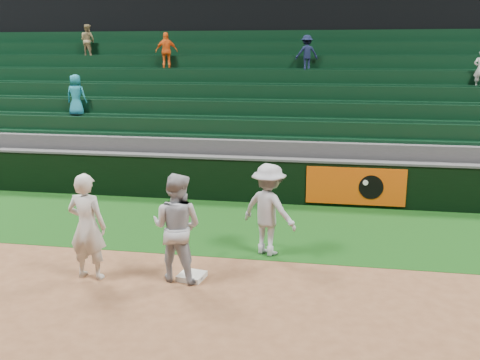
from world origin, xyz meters
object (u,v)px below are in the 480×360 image
(baserunner, at_px, (177,227))
(base_coach, at_px, (269,210))
(first_baseman, at_px, (87,227))
(first_base, at_px, (192,276))

(baserunner, height_order, base_coach, baserunner)
(first_baseman, distance_m, baserunner, 1.63)
(first_base, bearing_deg, baserunner, -173.20)
(first_baseman, bearing_deg, base_coach, -146.53)
(baserunner, xyz_separation_m, base_coach, (1.48, 1.52, -0.04))
(first_base, xyz_separation_m, base_coach, (1.23, 1.49, 0.90))
(first_base, distance_m, first_baseman, 2.10)
(first_base, height_order, base_coach, base_coach)
(first_base, distance_m, base_coach, 2.13)
(first_base, distance_m, baserunner, 0.98)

